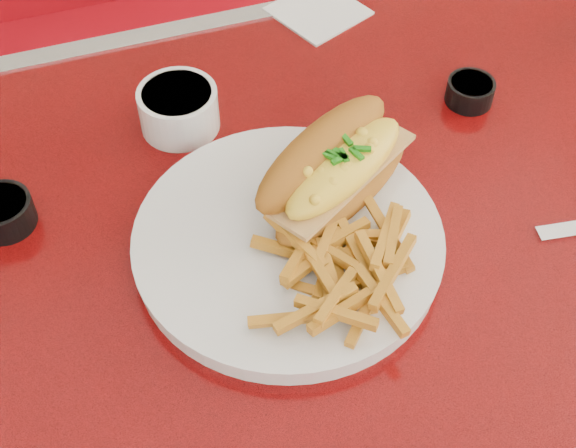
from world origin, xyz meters
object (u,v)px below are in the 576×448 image
object	(u,v)px
mac_hoagie	(336,168)
gravy_ramekin	(179,108)
booth_bench_far	(216,94)
fork	(352,239)
sauce_cup_left	(2,211)
diner_table	(388,326)
dinner_plate	(288,243)
sauce_cup_right	(470,91)

from	to	relation	value
mac_hoagie	gravy_ramekin	size ratio (longest dim) A/B	1.94
booth_bench_far	gravy_ramekin	xyz separation A→B (m)	(-0.17, -0.58, 0.51)
mac_hoagie	fork	world-z (taller)	mac_hoagie
sauce_cup_left	gravy_ramekin	bearing A→B (deg)	21.99
diner_table	mac_hoagie	xyz separation A→B (m)	(-0.05, 0.06, 0.22)
dinner_plate	gravy_ramekin	distance (m)	0.21
gravy_ramekin	sauce_cup_left	xyz separation A→B (m)	(-0.20, -0.08, -0.01)
sauce_cup_right	diner_table	bearing A→B (deg)	-133.41
dinner_plate	mac_hoagie	bearing A→B (deg)	31.76
booth_bench_far	dinner_plate	bearing A→B (deg)	-98.20
dinner_plate	booth_bench_far	bearing A→B (deg)	81.80
dinner_plate	mac_hoagie	distance (m)	0.09
gravy_ramekin	booth_bench_far	bearing A→B (deg)	73.75
fork	mac_hoagie	bearing A→B (deg)	-20.13
gravy_ramekin	dinner_plate	bearing A→B (deg)	-74.75
fork	diner_table	bearing A→B (deg)	-105.08
diner_table	dinner_plate	distance (m)	0.21
diner_table	sauce_cup_right	world-z (taller)	sauce_cup_right
gravy_ramekin	sauce_cup_right	distance (m)	0.33
diner_table	booth_bench_far	bearing A→B (deg)	90.00
fork	sauce_cup_right	xyz separation A→B (m)	(0.21, 0.16, -0.01)
sauce_cup_right	sauce_cup_left	bearing A→B (deg)	-178.49
fork	gravy_ramekin	bearing A→B (deg)	11.26
diner_table	dinner_plate	size ratio (longest dim) A/B	3.89
mac_hoagie	sauce_cup_left	xyz separation A→B (m)	(-0.32, 0.09, -0.04)
booth_bench_far	sauce_cup_left	world-z (taller)	booth_bench_far
gravy_ramekin	sauce_cup_left	distance (m)	0.22
booth_bench_far	sauce_cup_left	bearing A→B (deg)	-119.15
booth_bench_far	gravy_ramekin	distance (m)	0.79
sauce_cup_right	dinner_plate	bearing A→B (deg)	-152.52
mac_hoagie	sauce_cup_left	size ratio (longest dim) A/B	2.63
booth_bench_far	sauce_cup_right	bearing A→B (deg)	-76.73
sauce_cup_left	sauce_cup_right	bearing A→B (deg)	1.51
gravy_ramekin	sauce_cup_left	bearing A→B (deg)	-158.01
sauce_cup_left	fork	bearing A→B (deg)	-25.30
sauce_cup_left	mac_hoagie	bearing A→B (deg)	-15.17
dinner_plate	sauce_cup_left	world-z (taller)	sauce_cup_left
diner_table	dinner_plate	world-z (taller)	dinner_plate
dinner_plate	mac_hoagie	xyz separation A→B (m)	(0.06, 0.04, 0.04)
diner_table	sauce_cup_left	xyz separation A→B (m)	(-0.37, 0.15, 0.18)
dinner_plate	gravy_ramekin	world-z (taller)	gravy_ramekin
diner_table	fork	size ratio (longest dim) A/B	7.64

